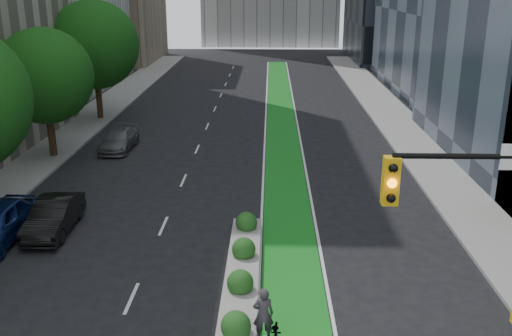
# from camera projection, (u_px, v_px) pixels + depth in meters

# --- Properties ---
(sidewalk_left) EXTENTS (3.60, 90.00, 0.15)m
(sidewalk_left) POSITION_uv_depth(u_px,v_px,m) (59.00, 143.00, 37.56)
(sidewalk_left) COLOR gray
(sidewalk_left) RESTS_ON ground
(sidewalk_right) EXTENTS (3.60, 90.00, 0.15)m
(sidewalk_right) POSITION_uv_depth(u_px,v_px,m) (418.00, 145.00, 36.98)
(sidewalk_right) COLOR gray
(sidewalk_right) RESTS_ON ground
(bike_lane_paint) EXTENTS (2.20, 70.00, 0.01)m
(bike_lane_paint) POSITION_uv_depth(u_px,v_px,m) (282.00, 127.00, 41.97)
(bike_lane_paint) COLOR #177F1E
(bike_lane_paint) RESTS_ON ground
(tree_midfar) EXTENTS (5.60, 5.60, 7.76)m
(tree_midfar) POSITION_uv_depth(u_px,v_px,m) (45.00, 76.00, 33.17)
(tree_midfar) COLOR black
(tree_midfar) RESTS_ON ground
(tree_far) EXTENTS (6.60, 6.60, 9.00)m
(tree_far) POSITION_uv_depth(u_px,v_px,m) (94.00, 45.00, 42.43)
(tree_far) COLOR black
(tree_far) RESTS_ON ground
(median_planter) EXTENTS (1.20, 10.26, 1.10)m
(median_planter) POSITION_uv_depth(u_px,v_px,m) (242.00, 275.00, 20.09)
(median_planter) COLOR gray
(median_planter) RESTS_ON ground
(cyclist) EXTENTS (0.67, 0.47, 1.73)m
(cyclist) POSITION_uv_depth(u_px,v_px,m) (263.00, 314.00, 16.85)
(cyclist) COLOR #39323C
(cyclist) RESTS_ON ground
(parked_car_left_mid) EXTENTS (1.66, 4.41, 1.44)m
(parked_car_left_mid) POSITION_uv_depth(u_px,v_px,m) (54.00, 216.00, 24.21)
(parked_car_left_mid) COLOR black
(parked_car_left_mid) RESTS_ON ground
(parked_car_left_far) EXTENTS (1.93, 4.46, 1.28)m
(parked_car_left_far) POSITION_uv_depth(u_px,v_px,m) (119.00, 140.00, 36.16)
(parked_car_left_far) COLOR #57595C
(parked_car_left_far) RESTS_ON ground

